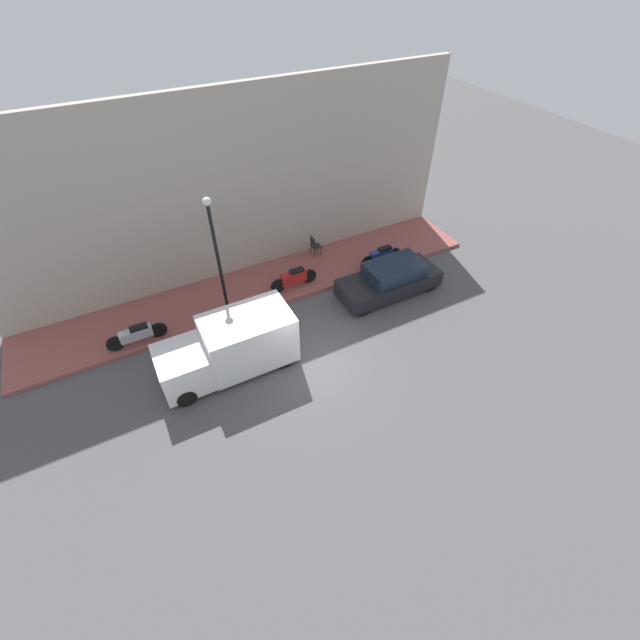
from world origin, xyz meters
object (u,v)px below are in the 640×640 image
(motorcycle_blue, at_px, (381,255))
(streetlamp, at_px, (216,250))
(parked_car, at_px, (390,279))
(delivery_van, at_px, (229,347))
(motorcycle_red, at_px, (294,278))
(cafe_chair, at_px, (314,245))
(scooter_silver, at_px, (137,334))

(motorcycle_blue, bearing_deg, streetlamp, 90.86)
(parked_car, distance_m, delivery_van, 7.37)
(motorcycle_blue, height_order, motorcycle_red, motorcycle_red)
(parked_car, bearing_deg, cafe_chair, 23.74)
(parked_car, distance_m, motorcycle_blue, 1.87)
(parked_car, relative_size, delivery_van, 0.94)
(delivery_van, bearing_deg, parked_car, -82.53)
(motorcycle_red, relative_size, cafe_chair, 2.15)
(motorcycle_blue, distance_m, cafe_chair, 3.11)
(parked_car, xyz_separation_m, motorcycle_red, (2.00, 3.51, -0.04))
(streetlamp, bearing_deg, parked_car, -103.80)
(parked_car, bearing_deg, streetlamp, 76.20)
(delivery_van, bearing_deg, cafe_chair, -50.29)
(scooter_silver, bearing_deg, parked_car, -99.50)
(delivery_van, xyz_separation_m, scooter_silver, (2.63, 2.71, -0.46))
(scooter_silver, height_order, motorcycle_blue, motorcycle_blue)
(parked_car, height_order, streetlamp, streetlamp)
(streetlamp, bearing_deg, scooter_silver, 88.99)
(motorcycle_blue, xyz_separation_m, streetlamp, (-0.11, 7.29, 2.61))
(delivery_van, bearing_deg, motorcycle_red, -52.05)
(delivery_van, height_order, motorcycle_blue, delivery_van)
(delivery_van, bearing_deg, motorcycle_blue, -71.52)
(delivery_van, distance_m, motorcycle_red, 4.83)
(scooter_silver, bearing_deg, delivery_van, -134.19)
(scooter_silver, height_order, streetlamp, streetlamp)
(scooter_silver, bearing_deg, motorcycle_red, -87.13)
(parked_car, xyz_separation_m, motorcycle_blue, (1.72, -0.72, -0.07))
(delivery_van, height_order, scooter_silver, delivery_van)
(motorcycle_red, relative_size, streetlamp, 0.41)
(motorcycle_blue, height_order, cafe_chair, cafe_chair)
(delivery_van, relative_size, streetlamp, 0.92)
(motorcycle_red, height_order, streetlamp, streetlamp)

